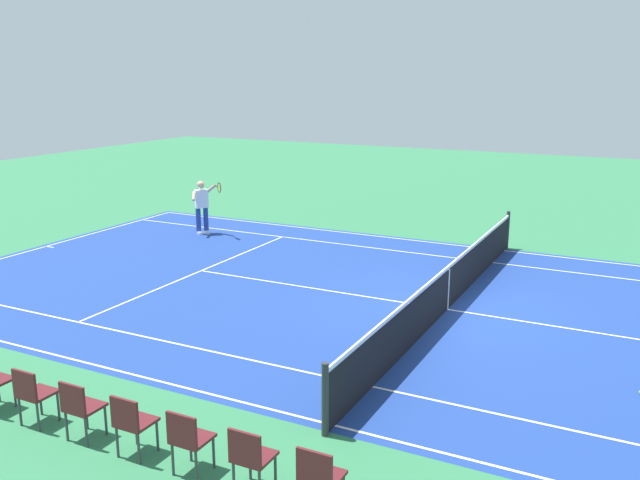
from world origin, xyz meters
TOP-DOWN VIEW (x-y plane):
  - ground_plane at (0.00, 0.00)m, footprint 60.00×60.00m
  - court_slab at (0.00, 0.00)m, footprint 24.20×11.40m
  - court_line_markings at (0.00, 0.00)m, footprint 23.85×11.05m
  - tennis_net at (0.00, 0.00)m, footprint 0.10×11.70m
  - tennis_player_near at (8.82, -3.38)m, footprint 1.17×0.75m
  - spectator_chair_0 at (-0.73, 7.42)m, footprint 0.44×0.44m
  - spectator_chair_1 at (0.17, 7.42)m, footprint 0.44×0.44m
  - spectator_chair_2 at (1.08, 7.42)m, footprint 0.44×0.44m
  - spectator_chair_3 at (1.99, 7.42)m, footprint 0.44×0.44m
  - spectator_chair_4 at (2.89, 7.42)m, footprint 0.44×0.44m
  - spectator_chair_5 at (3.80, 7.42)m, footprint 0.44×0.44m

SIDE VIEW (x-z plane):
  - ground_plane at x=0.00m, z-range 0.00..0.00m
  - court_slab at x=0.00m, z-range 0.00..0.00m
  - court_line_markings at x=0.00m, z-range 0.00..0.01m
  - tennis_net at x=0.00m, z-range -0.05..1.03m
  - spectator_chair_0 at x=-0.73m, z-range 0.08..0.96m
  - spectator_chair_1 at x=0.17m, z-range 0.08..0.96m
  - spectator_chair_2 at x=1.08m, z-range 0.08..0.96m
  - spectator_chair_3 at x=1.99m, z-range 0.08..0.96m
  - spectator_chair_4 at x=2.89m, z-range 0.08..0.96m
  - spectator_chair_5 at x=3.80m, z-range 0.08..0.96m
  - tennis_player_near at x=8.82m, z-range 0.08..1.78m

